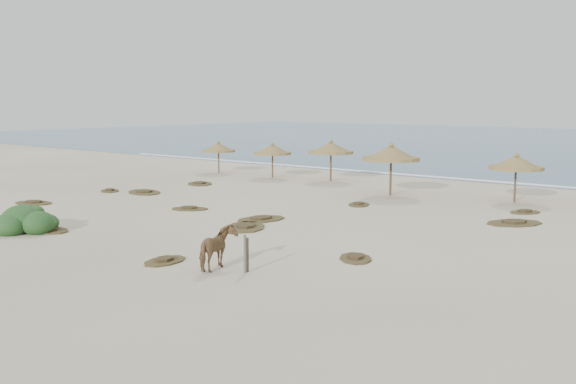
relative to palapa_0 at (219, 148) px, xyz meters
The scene contains 24 objects.
ground 23.66m from the palapa_0, 49.86° to the right, with size 160.00×160.00×0.00m, color beige.
foam_line 17.28m from the palapa_0, 27.68° to the left, with size 70.00×0.60×0.01m, color white.
palapa_0 is the anchor object (origin of this frame).
palapa_1 5.44m from the palapa_0, ahead, with size 3.23×3.23×2.61m.
palapa_2 9.93m from the palapa_0, ahead, with size 3.36×3.36×2.94m.
palapa_3 16.85m from the palapa_0, ahead, with size 4.41×4.41×3.16m.
palapa_4 23.32m from the palapa_0, ahead, with size 3.05×3.05×2.76m.
horse 29.57m from the palapa_0, 44.84° to the right, with size 0.77×1.68×1.42m, color brown.
fence_post_near 29.95m from the palapa_0, 42.98° to the right, with size 0.08×0.08×1.11m, color brown.
fence_post_far 30.09m from the palapa_0, 43.16° to the right, with size 0.09×0.09×1.24m, color brown.
bush 23.85m from the palapa_0, 65.04° to the right, with size 2.95×2.60×1.32m.
scrub_0 17.73m from the palapa_0, 79.34° to the right, with size 2.56×2.02×0.16m.
scrub_1 11.94m from the palapa_0, 67.31° to the right, with size 3.32×2.76×0.16m.
scrub_2 17.54m from the palapa_0, 49.69° to the right, with size 2.30×2.07×0.16m.
scrub_3 20.90m from the palapa_0, 39.37° to the right, with size 2.15×2.81×0.16m.
scrub_4 29.12m from the palapa_0, 35.35° to the right, with size 1.95×2.05×0.16m.
scrub_5 26.54m from the palapa_0, 14.63° to the right, with size 2.97×3.20×0.16m.
scrub_6 7.43m from the palapa_0, 55.03° to the right, with size 2.98×2.89×0.16m.
scrub_7 18.60m from the palapa_0, 21.09° to the right, with size 1.73×2.03×0.16m.
scrub_8 12.19m from the palapa_0, 78.56° to the right, with size 2.03×1.87×0.16m.
scrub_9 22.66m from the palapa_0, 41.79° to the right, with size 2.92×3.07×0.16m.
scrub_10 25.31m from the palapa_0, ahead, with size 1.76×2.00×0.16m.
scrub_11 23.58m from the palapa_0, 62.52° to the right, with size 2.01×1.31×0.16m.
scrub_12 28.46m from the palapa_0, 48.50° to the right, with size 1.33×1.85×0.16m.
Camera 1 is at (20.46, -17.23, 5.43)m, focal length 40.00 mm.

